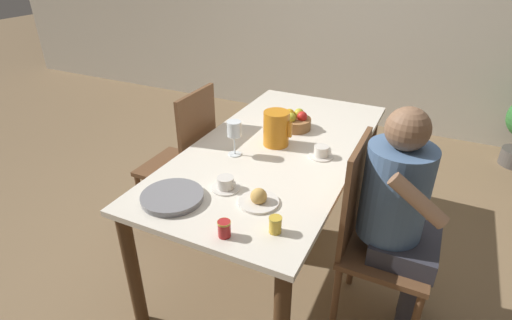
% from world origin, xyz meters
% --- Properties ---
extents(ground_plane, '(20.00, 20.00, 0.00)m').
position_xyz_m(ground_plane, '(0.00, 0.00, 0.00)').
color(ground_plane, '#7F6647').
extents(dining_table, '(0.91, 1.82, 0.75)m').
position_xyz_m(dining_table, '(0.00, 0.00, 0.65)').
color(dining_table, silver).
rests_on(dining_table, ground_plane).
extents(chair_person_side, '(0.42, 0.42, 1.01)m').
position_xyz_m(chair_person_side, '(0.64, -0.28, 0.53)').
color(chair_person_side, brown).
rests_on(chair_person_side, ground_plane).
extents(chair_opposite, '(0.42, 0.42, 1.01)m').
position_xyz_m(chair_opposite, '(-0.64, -0.03, 0.53)').
color(chair_opposite, brown).
rests_on(chair_opposite, ground_plane).
extents(person_seated, '(0.39, 0.41, 1.20)m').
position_xyz_m(person_seated, '(0.73, -0.26, 0.71)').
color(person_seated, '#33333D').
rests_on(person_seated, ground_plane).
extents(red_pitcher, '(0.17, 0.15, 0.20)m').
position_xyz_m(red_pitcher, '(-0.02, 0.03, 0.85)').
color(red_pitcher, orange).
rests_on(red_pitcher, dining_table).
extents(wine_glass_water, '(0.08, 0.08, 0.20)m').
position_xyz_m(wine_glass_water, '(-0.17, -0.18, 0.89)').
color(wine_glass_water, white).
rests_on(wine_glass_water, dining_table).
extents(teacup_near_person, '(0.14, 0.14, 0.06)m').
position_xyz_m(teacup_near_person, '(-0.04, -0.51, 0.77)').
color(teacup_near_person, silver).
rests_on(teacup_near_person, dining_table).
extents(teacup_across, '(0.14, 0.14, 0.06)m').
position_xyz_m(teacup_across, '(0.27, -0.00, 0.77)').
color(teacup_across, silver).
rests_on(teacup_across, dining_table).
extents(serving_tray, '(0.29, 0.29, 0.03)m').
position_xyz_m(serving_tray, '(-0.22, -0.70, 0.76)').
color(serving_tray, gray).
rests_on(serving_tray, dining_table).
extents(bread_plate, '(0.19, 0.19, 0.08)m').
position_xyz_m(bread_plate, '(0.15, -0.55, 0.77)').
color(bread_plate, silver).
rests_on(bread_plate, dining_table).
extents(jam_jar_amber, '(0.05, 0.05, 0.07)m').
position_xyz_m(jam_jar_amber, '(0.12, -0.82, 0.78)').
color(jam_jar_amber, '#A81E1E').
rests_on(jam_jar_amber, dining_table).
extents(jam_jar_red, '(0.05, 0.05, 0.07)m').
position_xyz_m(jam_jar_red, '(0.30, -0.71, 0.78)').
color(jam_jar_red, gold).
rests_on(jam_jar_red, dining_table).
extents(fruit_bowl, '(0.20, 0.20, 0.12)m').
position_xyz_m(fruit_bowl, '(-0.00, 0.29, 0.79)').
color(fruit_bowl, '#9E6B3D').
rests_on(fruit_bowl, dining_table).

